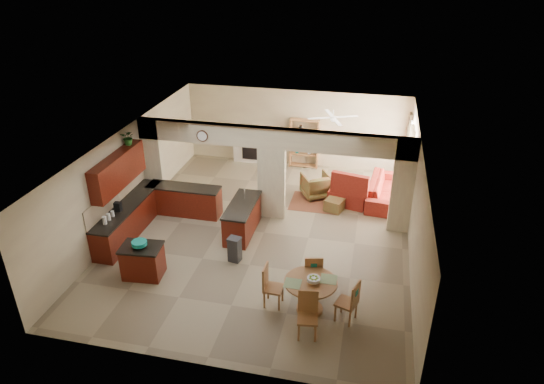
% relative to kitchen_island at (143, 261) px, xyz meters
% --- Properties ---
extents(floor, '(10.00, 10.00, 0.00)m').
position_rel_kitchen_island_xyz_m(floor, '(2.43, 2.58, -0.43)').
color(floor, gray).
rests_on(floor, ground).
extents(ceiling, '(10.00, 10.00, 0.00)m').
position_rel_kitchen_island_xyz_m(ceiling, '(2.43, 2.58, 2.37)').
color(ceiling, white).
rests_on(ceiling, wall_back).
extents(wall_back, '(8.00, 0.00, 8.00)m').
position_rel_kitchen_island_xyz_m(wall_back, '(2.43, 7.58, 0.97)').
color(wall_back, beige).
rests_on(wall_back, floor).
extents(wall_front, '(8.00, 0.00, 8.00)m').
position_rel_kitchen_island_xyz_m(wall_front, '(2.43, -2.42, 0.97)').
color(wall_front, beige).
rests_on(wall_front, floor).
extents(wall_left, '(0.00, 10.00, 10.00)m').
position_rel_kitchen_island_xyz_m(wall_left, '(-1.57, 2.58, 0.97)').
color(wall_left, beige).
rests_on(wall_left, floor).
extents(wall_right, '(0.00, 10.00, 10.00)m').
position_rel_kitchen_island_xyz_m(wall_right, '(6.43, 2.58, 0.97)').
color(wall_right, beige).
rests_on(wall_right, floor).
extents(partition_left_pier, '(0.60, 0.25, 2.80)m').
position_rel_kitchen_island_xyz_m(partition_left_pier, '(-1.27, 3.58, 0.97)').
color(partition_left_pier, beige).
rests_on(partition_left_pier, floor).
extents(partition_center_pier, '(0.80, 0.25, 2.20)m').
position_rel_kitchen_island_xyz_m(partition_center_pier, '(2.43, 3.58, 0.67)').
color(partition_center_pier, beige).
rests_on(partition_center_pier, floor).
extents(partition_right_pier, '(0.60, 0.25, 2.80)m').
position_rel_kitchen_island_xyz_m(partition_right_pier, '(6.13, 3.58, 0.97)').
color(partition_right_pier, beige).
rests_on(partition_right_pier, floor).
extents(partition_header, '(8.00, 0.25, 0.60)m').
position_rel_kitchen_island_xyz_m(partition_header, '(2.43, 3.58, 2.07)').
color(partition_header, beige).
rests_on(partition_header, partition_center_pier).
extents(kitchen_counter, '(2.52, 3.29, 1.48)m').
position_rel_kitchen_island_xyz_m(kitchen_counter, '(-0.83, 2.33, 0.04)').
color(kitchen_counter, '#3B0E06').
rests_on(kitchen_counter, floor).
extents(upper_cabinets, '(0.35, 2.40, 0.90)m').
position_rel_kitchen_island_xyz_m(upper_cabinets, '(-1.39, 1.78, 1.49)').
color(upper_cabinets, '#3B0E06').
rests_on(upper_cabinets, wall_left).
extents(peninsula, '(0.70, 1.85, 0.91)m').
position_rel_kitchen_island_xyz_m(peninsula, '(1.83, 2.47, 0.03)').
color(peninsula, '#3B0E06').
rests_on(peninsula, floor).
extents(wall_clock, '(0.34, 0.03, 0.34)m').
position_rel_kitchen_island_xyz_m(wall_clock, '(0.43, 3.43, 2.02)').
color(wall_clock, '#462517').
rests_on(wall_clock, partition_header).
extents(rug, '(1.60, 1.30, 0.01)m').
position_rel_kitchen_island_xyz_m(rug, '(3.63, 4.68, -0.42)').
color(rug, brown).
rests_on(rug, floor).
extents(fireplace, '(1.60, 0.35, 1.20)m').
position_rel_kitchen_island_xyz_m(fireplace, '(0.83, 7.41, 0.19)').
color(fireplace, white).
rests_on(fireplace, floor).
extents(shelving_unit, '(1.00, 0.32, 1.80)m').
position_rel_kitchen_island_xyz_m(shelving_unit, '(2.78, 7.40, 0.47)').
color(shelving_unit, '#A05D37').
rests_on(shelving_unit, floor).
extents(window_a, '(0.02, 0.90, 1.90)m').
position_rel_kitchen_island_xyz_m(window_a, '(6.40, 4.88, 0.77)').
color(window_a, white).
rests_on(window_a, wall_right).
extents(window_b, '(0.02, 0.90, 1.90)m').
position_rel_kitchen_island_xyz_m(window_b, '(6.40, 6.58, 0.77)').
color(window_b, white).
rests_on(window_b, wall_right).
extents(glazed_door, '(0.02, 0.70, 2.10)m').
position_rel_kitchen_island_xyz_m(glazed_door, '(6.40, 5.73, 0.62)').
color(glazed_door, white).
rests_on(glazed_door, wall_right).
extents(drape_a_left, '(0.10, 0.28, 2.30)m').
position_rel_kitchen_island_xyz_m(drape_a_left, '(6.36, 4.28, 0.77)').
color(drape_a_left, '#441F1B').
rests_on(drape_a_left, wall_right).
extents(drape_a_right, '(0.10, 0.28, 2.30)m').
position_rel_kitchen_island_xyz_m(drape_a_right, '(6.36, 5.48, 0.77)').
color(drape_a_right, '#441F1B').
rests_on(drape_a_right, wall_right).
extents(drape_b_left, '(0.10, 0.28, 2.30)m').
position_rel_kitchen_island_xyz_m(drape_b_left, '(6.36, 5.98, 0.77)').
color(drape_b_left, '#441F1B').
rests_on(drape_b_left, wall_right).
extents(drape_b_right, '(0.10, 0.28, 2.30)m').
position_rel_kitchen_island_xyz_m(drape_b_right, '(6.36, 7.18, 0.77)').
color(drape_b_right, '#441F1B').
rests_on(drape_b_right, wall_right).
extents(ceiling_fan, '(1.00, 1.00, 0.10)m').
position_rel_kitchen_island_xyz_m(ceiling_fan, '(3.93, 5.58, 2.13)').
color(ceiling_fan, white).
rests_on(ceiling_fan, ceiling).
extents(kitchen_island, '(1.04, 0.79, 0.85)m').
position_rel_kitchen_island_xyz_m(kitchen_island, '(0.00, 0.00, 0.00)').
color(kitchen_island, '#3B0E06').
rests_on(kitchen_island, floor).
extents(teal_bowl, '(0.37, 0.37, 0.17)m').
position_rel_kitchen_island_xyz_m(teal_bowl, '(0.00, -0.04, 0.51)').
color(teal_bowl, '#148A7D').
rests_on(teal_bowl, kitchen_island).
extents(trash_can, '(0.34, 0.31, 0.63)m').
position_rel_kitchen_island_xyz_m(trash_can, '(2.01, 1.09, -0.11)').
color(trash_can, '#2A2A2C').
rests_on(trash_can, floor).
extents(dining_table, '(1.17, 1.17, 0.80)m').
position_rel_kitchen_island_xyz_m(dining_table, '(4.19, -0.38, 0.10)').
color(dining_table, '#A05D37').
rests_on(dining_table, floor).
extents(fruit_bowl, '(0.29, 0.29, 0.15)m').
position_rel_kitchen_island_xyz_m(fruit_bowl, '(4.26, -0.42, 0.45)').
color(fruit_bowl, '#75A924').
rests_on(fruit_bowl, dining_table).
extents(sofa, '(2.51, 1.18, 0.71)m').
position_rel_kitchen_island_xyz_m(sofa, '(5.73, 5.35, -0.07)').
color(sofa, maroon).
rests_on(sofa, floor).
extents(chaise, '(1.35, 1.19, 0.47)m').
position_rel_kitchen_island_xyz_m(chaise, '(4.65, 4.94, -0.19)').
color(chaise, maroon).
rests_on(chaise, floor).
extents(armchair, '(1.13, 1.14, 0.77)m').
position_rel_kitchen_island_xyz_m(armchair, '(3.55, 5.15, -0.04)').
color(armchair, maroon).
rests_on(armchair, floor).
extents(ottoman, '(0.66, 0.66, 0.38)m').
position_rel_kitchen_island_xyz_m(ottoman, '(4.25, 4.33, -0.24)').
color(ottoman, maroon).
rests_on(ottoman, floor).
extents(plant, '(0.42, 0.37, 0.43)m').
position_rel_kitchen_island_xyz_m(plant, '(-1.39, 2.55, 2.16)').
color(plant, '#1D4712').
rests_on(plant, upper_cabinets).
extents(chair_north, '(0.50, 0.50, 1.02)m').
position_rel_kitchen_island_xyz_m(chair_north, '(4.16, 0.27, 0.13)').
color(chair_north, '#A05D37').
rests_on(chair_north, floor).
extents(chair_east, '(0.53, 0.53, 1.02)m').
position_rel_kitchen_island_xyz_m(chair_east, '(5.08, -0.54, 0.13)').
color(chair_east, '#A05D37').
rests_on(chair_east, floor).
extents(chair_south, '(0.48, 0.48, 1.02)m').
position_rel_kitchen_island_xyz_m(chair_south, '(4.24, -1.09, 0.13)').
color(chair_south, '#A05D37').
rests_on(chair_south, floor).
extents(chair_west, '(0.44, 0.43, 1.02)m').
position_rel_kitchen_island_xyz_m(chair_west, '(3.27, -0.36, 0.13)').
color(chair_west, '#A05D37').
rests_on(chair_west, floor).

